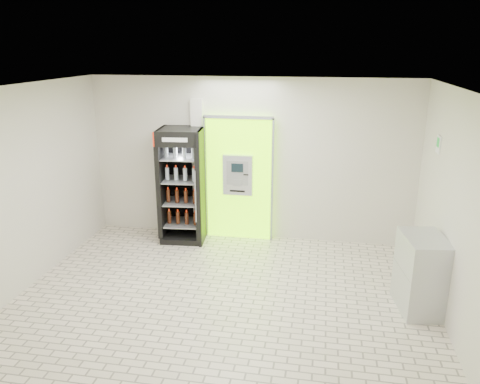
# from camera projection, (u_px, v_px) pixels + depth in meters

# --- Properties ---
(ground) EXTENTS (6.00, 6.00, 0.00)m
(ground) POSITION_uv_depth(u_px,v_px,m) (223.00, 301.00, 6.72)
(ground) COLOR beige
(ground) RESTS_ON ground
(room_shell) EXTENTS (6.00, 6.00, 6.00)m
(room_shell) POSITION_uv_depth(u_px,v_px,m) (221.00, 178.00, 6.17)
(room_shell) COLOR beige
(room_shell) RESTS_ON ground
(atm_assembly) EXTENTS (1.30, 0.24, 2.33)m
(atm_assembly) POSITION_uv_depth(u_px,v_px,m) (239.00, 178.00, 8.67)
(atm_assembly) COLOR #86FD00
(atm_assembly) RESTS_ON ground
(pillar) EXTENTS (0.22, 0.11, 2.60)m
(pillar) POSITION_uv_depth(u_px,v_px,m) (198.00, 169.00, 8.80)
(pillar) COLOR silver
(pillar) RESTS_ON ground
(beverage_cooler) EXTENTS (0.85, 0.79, 2.11)m
(beverage_cooler) POSITION_uv_depth(u_px,v_px,m) (183.00, 187.00, 8.64)
(beverage_cooler) COLOR black
(beverage_cooler) RESTS_ON ground
(steel_cabinet) EXTENTS (0.65, 0.88, 1.07)m
(steel_cabinet) POSITION_uv_depth(u_px,v_px,m) (421.00, 274.00, 6.38)
(steel_cabinet) COLOR #B6B8BE
(steel_cabinet) RESTS_ON ground
(exit_sign) EXTENTS (0.02, 0.22, 0.26)m
(exit_sign) POSITION_uv_depth(u_px,v_px,m) (439.00, 144.00, 6.90)
(exit_sign) COLOR white
(exit_sign) RESTS_ON room_shell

